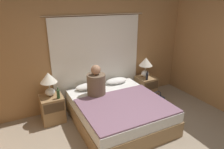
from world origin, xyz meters
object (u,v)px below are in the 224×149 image
at_px(bed, 118,112).
at_px(beer_bottle_on_right_stand, 147,76).
at_px(nightstand_left, 53,109).
at_px(nightstand_right, 146,87).
at_px(pillow_left, 87,87).
at_px(lamp_left, 49,81).
at_px(person_left_in_bed, 96,83).
at_px(beer_bottle_on_left_stand, 58,94).
at_px(pillow_right, 116,81).
at_px(lamp_right, 146,64).
at_px(handbag_on_floor, 157,101).

distance_m(bed, beer_bottle_on_right_stand, 1.28).
relative_size(nightstand_left, nightstand_right, 1.00).
distance_m(bed, pillow_left, 0.92).
distance_m(nightstand_right, lamp_left, 2.44).
bearing_deg(person_left_in_bed, pillow_left, 101.18).
bearing_deg(person_left_in_bed, beer_bottle_on_left_stand, 170.13).
bearing_deg(pillow_left, bed, -64.65).
distance_m(pillow_left, pillow_right, 0.74).
relative_size(pillow_right, beer_bottle_on_right_stand, 2.43).
bearing_deg(lamp_right, lamp_left, 180.00).
height_order(pillow_right, handbag_on_floor, pillow_right).
xyz_separation_m(lamp_left, beer_bottle_on_right_stand, (2.27, -0.20, -0.24)).
relative_size(bed, pillow_right, 3.56).
bearing_deg(handbag_on_floor, bed, -169.05).
distance_m(bed, handbag_on_floor, 1.21).
height_order(bed, handbag_on_floor, bed).
height_order(nightstand_right, lamp_right, lamp_right).
distance_m(person_left_in_bed, beer_bottle_on_right_stand, 1.40).
xyz_separation_m(lamp_right, person_left_in_bed, (-1.48, -0.34, -0.10)).
xyz_separation_m(pillow_left, handbag_on_floor, (1.55, -0.55, -0.47)).
height_order(nightstand_right, beer_bottle_on_right_stand, beer_bottle_on_right_stand).
distance_m(nightstand_right, pillow_right, 0.87).
bearing_deg(pillow_left, handbag_on_floor, -19.58).
height_order(pillow_right, beer_bottle_on_left_stand, beer_bottle_on_left_stand).
bearing_deg(beer_bottle_on_right_stand, pillow_left, 171.07).
bearing_deg(beer_bottle_on_right_stand, nightstand_right, 55.44).
xyz_separation_m(beer_bottle_on_left_stand, beer_bottle_on_right_stand, (2.15, 0.00, -0.01)).
distance_m(nightstand_left, lamp_left, 0.61).
height_order(bed, lamp_right, lamp_right).
bearing_deg(person_left_in_bed, lamp_right, 12.77).
bearing_deg(lamp_left, beer_bottle_on_right_stand, -5.11).
bearing_deg(lamp_left, person_left_in_bed, -20.79).
bearing_deg(pillow_left, nightstand_left, -173.31).
distance_m(pillow_left, person_left_in_bed, 0.42).
bearing_deg(pillow_right, beer_bottle_on_right_stand, -17.67).
relative_size(nightstand_right, beer_bottle_on_left_stand, 2.32).
xyz_separation_m(pillow_right, handbag_on_floor, (0.81, -0.55, -0.47)).
relative_size(lamp_right, handbag_on_floor, 1.39).
height_order(lamp_left, pillow_right, lamp_left).
relative_size(beer_bottle_on_left_stand, handbag_on_floor, 0.67).
bearing_deg(nightstand_right, bed, -149.89).
bearing_deg(handbag_on_floor, beer_bottle_on_right_stand, 105.96).
height_order(beer_bottle_on_left_stand, handbag_on_floor, beer_bottle_on_left_stand).
bearing_deg(handbag_on_floor, lamp_right, 89.98).
bearing_deg(nightstand_left, pillow_left, 6.69).
distance_m(lamp_right, person_left_in_bed, 1.52).
distance_m(bed, nightstand_right, 1.37).
bearing_deg(pillow_left, lamp_right, -0.97).
bearing_deg(handbag_on_floor, lamp_left, 167.46).
relative_size(bed, pillow_left, 3.56).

